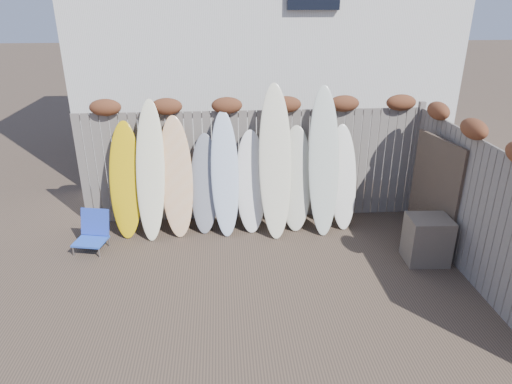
{
  "coord_description": "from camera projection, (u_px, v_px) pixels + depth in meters",
  "views": [
    {
      "loc": [
        -0.5,
        -5.25,
        3.75
      ],
      "look_at": [
        0.0,
        1.2,
        1.0
      ],
      "focal_mm": 32.0,
      "sensor_mm": 36.0,
      "label": 1
    }
  ],
  "objects": [
    {
      "name": "surfboard_7",
      "position": [
        296.0,
        179.0,
        7.87
      ],
      "size": [
        0.6,
        0.68,
        1.77
      ],
      "primitive_type": "ellipsoid",
      "rotation": [
        -0.31,
        0.0,
        -0.09
      ],
      "color": "silver",
      "rests_on": "ground"
    },
    {
      "name": "ground",
      "position": [
        263.0,
        292.0,
        6.32
      ],
      "size": [
        80.0,
        80.0,
        0.0
      ],
      "primitive_type": "plane",
      "color": "#493A2D"
    },
    {
      "name": "surfboard_1",
      "position": [
        150.0,
        171.0,
        7.53
      ],
      "size": [
        0.53,
        0.83,
        2.26
      ],
      "primitive_type": "ellipsoid",
      "rotation": [
        -0.31,
        0.0,
        -0.07
      ],
      "color": "#F8F3CB",
      "rests_on": "ground"
    },
    {
      "name": "surfboard_8",
      "position": [
        324.0,
        161.0,
        7.69
      ],
      "size": [
        0.57,
        0.88,
        2.44
      ],
      "primitive_type": "ellipsoid",
      "rotation": [
        -0.31,
        0.0,
        -0.06
      ],
      "color": "silver",
      "rests_on": "ground"
    },
    {
      "name": "lattice_panel",
      "position": [
        434.0,
        193.0,
        7.28
      ],
      "size": [
        0.24,
        1.18,
        1.78
      ],
      "primitive_type": "cube",
      "rotation": [
        0.0,
        0.0,
        0.17
      ],
      "color": "#463B2A",
      "rests_on": "ground"
    },
    {
      "name": "surfboard_2",
      "position": [
        176.0,
        177.0,
        7.65
      ],
      "size": [
        0.61,
        0.75,
        1.98
      ],
      "primitive_type": "ellipsoid",
      "rotation": [
        -0.31,
        0.0,
        0.09
      ],
      "color": "#EAC08A",
      "rests_on": "ground"
    },
    {
      "name": "surfboard_5",
      "position": [
        251.0,
        182.0,
        7.81
      ],
      "size": [
        0.54,
        0.63,
        1.71
      ],
      "primitive_type": "ellipsoid",
      "rotation": [
        -0.31,
        0.0,
        -0.02
      ],
      "color": "white",
      "rests_on": "ground"
    },
    {
      "name": "back_fence",
      "position": [
        254.0,
        156.0,
        8.06
      ],
      "size": [
        6.05,
        0.28,
        2.24
      ],
      "color": "slate",
      "rests_on": "ground"
    },
    {
      "name": "beach_chair",
      "position": [
        93.0,
        232.0,
        7.34
      ],
      "size": [
        0.57,
        0.59,
        0.63
      ],
      "color": "blue",
      "rests_on": "ground"
    },
    {
      "name": "surfboard_6",
      "position": [
        275.0,
        162.0,
        7.58
      ],
      "size": [
        0.56,
        0.88,
        2.49
      ],
      "primitive_type": "ellipsoid",
      "rotation": [
        -0.31,
        0.0,
        -0.02
      ],
      "color": "#E9E5C5",
      "rests_on": "ground"
    },
    {
      "name": "house",
      "position": [
        260.0,
        23.0,
        11.07
      ],
      "size": [
        8.5,
        5.5,
        6.33
      ],
      "color": "silver",
      "rests_on": "ground"
    },
    {
      "name": "surfboard_3",
      "position": [
        205.0,
        184.0,
        7.79
      ],
      "size": [
        0.53,
        0.65,
        1.67
      ],
      "primitive_type": "ellipsoid",
      "rotation": [
        -0.31,
        0.0,
        -0.1
      ],
      "color": "gray",
      "rests_on": "ground"
    },
    {
      "name": "surfboard_0",
      "position": [
        126.0,
        180.0,
        7.62
      ],
      "size": [
        0.54,
        0.69,
        1.9
      ],
      "primitive_type": "ellipsoid",
      "rotation": [
        -0.31,
        0.0,
        -0.02
      ],
      "color": "#DCB00B",
      "rests_on": "ground"
    },
    {
      "name": "wooden_crate",
      "position": [
        427.0,
        240.0,
        6.95
      ],
      "size": [
        0.65,
        0.55,
        0.73
      ],
      "primitive_type": "cube",
      "rotation": [
        0.0,
        0.0,
        -0.05
      ],
      "color": "brown",
      "rests_on": "ground"
    },
    {
      "name": "surfboard_9",
      "position": [
        343.0,
        177.0,
        7.92
      ],
      "size": [
        0.48,
        0.64,
        1.77
      ],
      "primitive_type": "ellipsoid",
      "rotation": [
        -0.31,
        0.0,
        0.01
      ],
      "color": "white",
      "rests_on": "ground"
    },
    {
      "name": "surfboard_4",
      "position": [
        225.0,
        174.0,
        7.68
      ],
      "size": [
        0.49,
        0.74,
        2.05
      ],
      "primitive_type": "ellipsoid",
      "rotation": [
        -0.31,
        0.0,
        0.03
      ],
      "color": "silver",
      "rests_on": "ground"
    },
    {
      "name": "right_fence",
      "position": [
        476.0,
        203.0,
        6.32
      ],
      "size": [
        0.28,
        4.4,
        2.24
      ],
      "color": "slate",
      "rests_on": "ground"
    }
  ]
}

